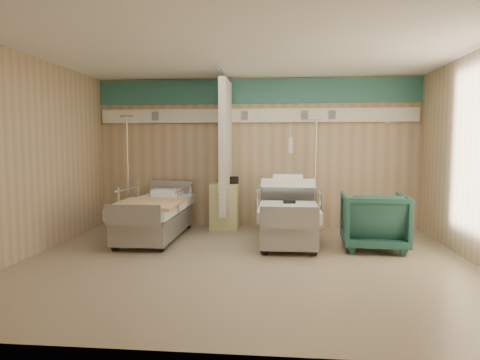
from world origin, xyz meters
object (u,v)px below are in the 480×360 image
object	(u,v)px
bed_right	(288,222)
bedside_cabinet	(225,206)
iv_stand_left	(129,206)
bed_left	(155,220)
iv_stand_right	(315,207)
visitor_armchair	(374,221)

from	to	relation	value
bed_right	bedside_cabinet	size ratio (longest dim) A/B	2.54
iv_stand_left	bed_right	bearing A→B (deg)	-14.66
bed_left	bedside_cabinet	bearing A→B (deg)	40.60
bed_right	bed_left	size ratio (longest dim) A/B	1.00
bed_left	bedside_cabinet	distance (m)	1.39
bed_right	bedside_cabinet	xyz separation A→B (m)	(-1.15, 0.90, 0.11)
bed_left	iv_stand_right	xyz separation A→B (m)	(2.70, 0.96, 0.10)
bed_left	iv_stand_right	world-z (taller)	iv_stand_right
bed_right	iv_stand_left	distance (m)	3.04
bed_right	iv_stand_left	bearing A→B (deg)	165.34
visitor_armchair	iv_stand_right	size ratio (longest dim) A/B	0.46
bed_right	visitor_armchair	distance (m)	1.33
bedside_cabinet	iv_stand_left	size ratio (longest dim) A/B	0.41
visitor_armchair	bed_left	bearing A→B (deg)	-3.07
bedside_cabinet	bed_right	bearing A→B (deg)	-38.05
bedside_cabinet	visitor_armchair	bearing A→B (deg)	-28.06
visitor_armchair	iv_stand_left	size ratio (longest dim) A/B	0.45
bed_left	iv_stand_left	xyz separation A→B (m)	(-0.73, 0.77, 0.11)
iv_stand_right	iv_stand_left	size ratio (longest dim) A/B	0.97
iv_stand_right	bedside_cabinet	bearing A→B (deg)	-177.87
bed_left	bedside_cabinet	size ratio (longest dim) A/B	2.54
bedside_cabinet	iv_stand_left	xyz separation A→B (m)	(-1.78, -0.13, 0.00)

